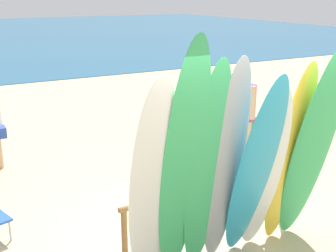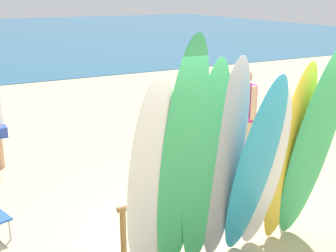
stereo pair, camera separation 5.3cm
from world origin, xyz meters
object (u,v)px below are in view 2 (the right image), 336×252
object	(u,v)px
surfboard_teal_4	(254,171)
beachgoer_near_rack	(244,111)
surfboard_rack	(211,200)
surfboard_green_2	(206,171)
surfboard_white_5	(264,172)
surfboard_yellow_6	(289,157)
surfboard_green_1	(182,166)
surfboard_grey_3	(225,166)
surfboard_green_7	(312,148)
surfboard_white_0	(152,187)

from	to	relation	value
surfboard_teal_4	beachgoer_near_rack	xyz separation A→B (m)	(1.82, 2.55, -0.14)
surfboard_rack	surfboard_green_2	distance (m)	0.90
surfboard_rack	beachgoer_near_rack	xyz separation A→B (m)	(2.02, 2.00, 0.41)
beachgoer_near_rack	surfboard_white_5	bearing A→B (deg)	151.19
surfboard_white_5	beachgoer_near_rack	world-z (taller)	surfboard_white_5
surfboard_white_5	beachgoer_near_rack	size ratio (longest dim) A/B	1.25
surfboard_teal_4	surfboard_yellow_6	size ratio (longest dim) A/B	0.99
surfboard_yellow_6	beachgoer_near_rack	size ratio (longest dim) A/B	1.37
surfboard_green_1	surfboard_grey_3	size ratio (longest dim) A/B	1.11
surfboard_teal_4	surfboard_green_7	distance (m)	0.82
surfboard_rack	surfboard_grey_3	size ratio (longest dim) A/B	0.99
surfboard_white_0	surfboard_grey_3	world-z (taller)	surfboard_grey_3
surfboard_green_1	surfboard_yellow_6	xyz separation A→B (m)	(1.48, 0.04, -0.18)
surfboard_green_7	beachgoer_near_rack	xyz separation A→B (m)	(1.02, 2.60, -0.29)
surfboard_white_0	beachgoer_near_rack	bearing A→B (deg)	39.65
surfboard_rack	surfboard_green_1	distance (m)	1.17
surfboard_white_5	surfboard_yellow_6	distance (m)	0.38
surfboard_green_7	beachgoer_near_rack	distance (m)	2.81
surfboard_green_2	surfboard_teal_4	world-z (taller)	surfboard_green_2
surfboard_green_2	surfboard_grey_3	bearing A→B (deg)	-2.51
surfboard_white_0	surfboard_green_2	xyz separation A→B (m)	(0.63, -0.02, 0.06)
surfboard_white_5	surfboard_green_7	xyz separation A→B (m)	(0.60, -0.12, 0.23)
surfboard_white_5	beachgoer_near_rack	distance (m)	2.96
surfboard_green_1	beachgoer_near_rack	size ratio (longest dim) A/B	1.58
surfboard_yellow_6	surfboard_green_7	distance (m)	0.29
surfboard_green_2	beachgoer_near_rack	distance (m)	3.47
surfboard_yellow_6	surfboard_green_7	bearing A→B (deg)	-31.79
surfboard_grey_3	surfboard_green_7	size ratio (longest dim) A/B	0.94
surfboard_teal_4	beachgoer_near_rack	bearing A→B (deg)	49.95
surfboard_yellow_6	surfboard_green_7	xyz separation A→B (m)	(0.23, -0.12, 0.12)
surfboard_green_1	surfboard_yellow_6	size ratio (longest dim) A/B	1.16
surfboard_white_0	surfboard_green_1	world-z (taller)	surfboard_green_1
surfboard_yellow_6	surfboard_teal_4	bearing A→B (deg)	-176.40
surfboard_green_1	surfboard_grey_3	bearing A→B (deg)	2.35
surfboard_white_0	surfboard_rack	bearing A→B (deg)	24.69
surfboard_green_1	surfboard_grey_3	distance (m)	0.59
surfboard_green_1	surfboard_green_2	distance (m)	0.34
surfboard_rack	surfboard_green_2	xyz separation A→B (m)	(-0.40, -0.48, 0.65)
surfboard_green_7	surfboard_grey_3	bearing A→B (deg)	177.19
surfboard_white_0	surfboard_green_2	distance (m)	0.63
surfboard_rack	surfboard_white_5	world-z (taller)	surfboard_white_5
surfboard_green_2	beachgoer_near_rack	world-z (taller)	surfboard_green_2
surfboard_green_2	surfboard_yellow_6	world-z (taller)	surfboard_green_2
surfboard_white_0	surfboard_green_2	world-z (taller)	surfboard_green_2
surfboard_rack	beachgoer_near_rack	size ratio (longest dim) A/B	1.41
surfboard_green_1	surfboard_white_5	xyz separation A→B (m)	(1.12, 0.03, -0.29)
surfboard_white_5	surfboard_yellow_6	world-z (taller)	surfboard_yellow_6
surfboard_grey_3	surfboard_white_5	world-z (taller)	surfboard_grey_3
surfboard_rack	surfboard_yellow_6	size ratio (longest dim) A/B	1.03
surfboard_green_1	beachgoer_near_rack	distance (m)	3.73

